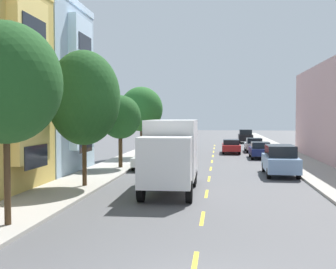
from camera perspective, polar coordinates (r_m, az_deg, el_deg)
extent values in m
plane|color=#4C4C4F|center=(38.66, 6.03, -3.17)|extent=(160.00, 160.00, 0.00)
cube|color=#A39E93|center=(37.46, -4.97, -3.24)|extent=(3.20, 120.00, 0.14)
cube|color=#A39E93|center=(37.23, 16.99, -3.37)|extent=(3.20, 120.00, 0.14)
cube|color=yellow|center=(11.14, 3.59, -17.20)|extent=(0.14, 2.20, 0.01)
cube|color=yellow|center=(15.93, 4.66, -11.17)|extent=(0.14, 2.20, 0.01)
cube|color=yellow|center=(20.82, 5.22, -7.95)|extent=(0.14, 2.20, 0.01)
cube|color=yellow|center=(25.75, 5.56, -5.95)|extent=(0.14, 2.20, 0.01)
cube|color=yellow|center=(30.71, 5.78, -4.60)|extent=(0.14, 2.20, 0.01)
cube|color=yellow|center=(35.68, 5.95, -3.63)|extent=(0.14, 2.20, 0.01)
cube|color=yellow|center=(40.65, 6.07, -2.89)|extent=(0.14, 2.20, 0.01)
cube|color=yellow|center=(45.63, 6.17, -2.32)|extent=(0.14, 2.20, 0.01)
cube|color=yellow|center=(50.62, 6.24, -1.85)|extent=(0.14, 2.20, 0.01)
cube|color=yellow|center=(55.60, 6.31, -1.47)|extent=(0.14, 2.20, 0.01)
cube|color=#F9D572|center=(21.42, -18.16, 6.95)|extent=(0.55, 3.34, 7.92)
cube|color=#1E232D|center=(21.31, -17.31, -2.86)|extent=(0.04, 2.54, 1.10)
cube|color=#1E232D|center=(21.25, -17.41, 5.35)|extent=(0.04, 2.54, 1.10)
cube|color=#1E232D|center=(21.63, -17.51, 13.44)|extent=(0.04, 2.54, 1.10)
cube|color=#CAE7FE|center=(29.55, -12.72, 16.86)|extent=(0.60, 7.42, 0.44)
cube|color=#CAE7FE|center=(28.52, -11.62, 6.70)|extent=(0.55, 3.34, 8.53)
cube|color=#1E232D|center=(28.40, -10.99, -1.23)|extent=(0.04, 2.54, 1.10)
cube|color=#1E232D|center=(28.38, -11.04, 5.40)|extent=(0.04, 2.54, 1.10)
cube|color=#1E232D|center=(28.74, -11.09, 11.94)|extent=(0.04, 2.54, 1.10)
cylinder|color=#47331E|center=(15.10, -20.86, -5.35)|extent=(0.22, 0.22, 3.21)
ellipsoid|color=#1E4C1E|center=(15.01, -21.04, 6.55)|extent=(3.70, 3.70, 4.05)
cylinder|color=#47331E|center=(22.56, -11.20, -3.32)|extent=(0.23, 0.23, 2.74)
ellipsoid|color=#1E4C1E|center=(22.48, -11.26, 4.88)|extent=(3.78, 3.78, 4.93)
cylinder|color=#47331E|center=(30.35, -6.43, -2.13)|extent=(0.28, 0.28, 2.43)
ellipsoid|color=#1E4C1E|center=(30.26, -6.45, 2.36)|extent=(2.94, 2.94, 3.10)
cylinder|color=#47331E|center=(38.25, -3.62, -0.90)|extent=(0.24, 0.24, 2.81)
ellipsoid|color=#235B23|center=(38.19, -3.63, 3.45)|extent=(3.88, 3.88, 4.00)
cube|color=white|center=(22.27, 0.68, -1.78)|extent=(2.50, 5.42, 2.91)
cube|color=white|center=(18.50, -0.41, -3.75)|extent=(2.34, 1.94, 2.20)
cube|color=black|center=(17.56, -0.73, -2.49)|extent=(2.02, 0.12, 0.97)
cube|color=black|center=(25.03, 1.22, -5.20)|extent=(2.40, 0.20, 0.24)
cylinder|color=black|center=(18.77, -3.67, -7.61)|extent=(0.30, 0.97, 0.96)
cylinder|color=black|center=(18.55, 2.86, -7.73)|extent=(0.30, 0.97, 0.96)
cylinder|color=black|center=(24.03, -1.53, -5.40)|extent=(0.30, 0.97, 0.96)
cylinder|color=black|center=(23.85, 3.55, -5.46)|extent=(0.30, 0.97, 0.96)
cylinder|color=black|center=(22.95, -1.89, -5.77)|extent=(0.30, 0.97, 0.96)
cylinder|color=black|center=(22.77, 3.44, -5.84)|extent=(0.30, 0.97, 0.96)
cube|color=silver|center=(30.60, -2.60, -3.44)|extent=(1.83, 4.51, 0.60)
cube|color=black|center=(30.77, -2.54, -2.38)|extent=(1.60, 2.17, 0.50)
cylinder|color=black|center=(29.28, -4.61, -4.30)|extent=(0.22, 0.66, 0.66)
cylinder|color=black|center=(29.02, -1.54, -4.35)|extent=(0.22, 0.66, 0.66)
cylinder|color=black|center=(32.27, -3.56, -3.67)|extent=(0.22, 0.66, 0.66)
cylinder|color=black|center=(32.03, -0.77, -3.72)|extent=(0.22, 0.66, 0.66)
cube|color=#7A9EC6|center=(28.00, 14.88, -3.75)|extent=(2.02, 4.83, 0.90)
cube|color=black|center=(27.93, 14.90, -2.12)|extent=(1.76, 2.81, 0.70)
cylinder|color=black|center=(29.77, 16.14, -4.27)|extent=(0.23, 0.66, 0.66)
cylinder|color=black|center=(29.57, 12.81, -4.29)|extent=(0.23, 0.66, 0.66)
cylinder|color=black|center=(26.57, 17.17, -5.08)|extent=(0.23, 0.66, 0.66)
cylinder|color=black|center=(26.34, 13.44, -5.11)|extent=(0.23, 0.66, 0.66)
cube|color=#195B60|center=(57.66, 2.00, -0.70)|extent=(1.80, 4.50, 0.60)
cube|color=black|center=(57.86, 2.02, -0.14)|extent=(1.58, 2.16, 0.50)
cylinder|color=black|center=(56.24, 1.06, -1.08)|extent=(0.22, 0.66, 0.66)
cylinder|color=black|center=(56.10, 2.67, -1.09)|extent=(0.22, 0.66, 0.66)
cylinder|color=black|center=(59.27, 1.36, -0.90)|extent=(0.22, 0.66, 0.66)
cylinder|color=black|center=(59.14, 2.89, -0.91)|extent=(0.22, 0.66, 0.66)
cube|color=orange|center=(37.86, -0.38, -2.30)|extent=(1.83, 4.70, 0.62)
cube|color=black|center=(38.19, -0.31, -1.38)|extent=(1.60, 2.82, 0.55)
cylinder|color=black|center=(36.42, -1.95, -2.98)|extent=(0.22, 0.66, 0.66)
cylinder|color=black|center=(36.21, 0.55, -3.01)|extent=(0.22, 0.66, 0.66)
cylinder|color=black|center=(39.57, -1.23, -2.55)|extent=(0.22, 0.66, 0.66)
cylinder|color=black|center=(39.37, 1.08, -2.57)|extent=(0.22, 0.66, 0.66)
cube|color=navy|center=(39.00, 12.27, -2.22)|extent=(1.76, 4.01, 0.62)
cube|color=black|center=(38.48, 12.34, -1.41)|extent=(1.54, 1.69, 0.55)
cylinder|color=black|center=(40.45, 13.17, -2.50)|extent=(0.22, 0.66, 0.66)
cylinder|color=black|center=(40.32, 11.01, -2.50)|extent=(0.22, 0.66, 0.66)
cylinder|color=black|center=(37.75, 13.60, -2.85)|extent=(0.22, 0.66, 0.66)
cylinder|color=black|center=(37.61, 11.29, -2.85)|extent=(0.22, 0.66, 0.66)
cube|color=#333338|center=(50.06, 1.13, -1.16)|extent=(1.96, 4.75, 0.62)
cube|color=black|center=(50.40, 1.19, -0.47)|extent=(1.68, 2.87, 0.55)
cylinder|color=black|center=(48.61, -0.05, -1.63)|extent=(0.24, 0.67, 0.66)
cylinder|color=black|center=(48.40, 1.82, -1.65)|extent=(0.24, 0.67, 0.66)
cylinder|color=black|center=(51.77, 0.48, -1.38)|extent=(0.24, 0.67, 0.66)
cylinder|color=black|center=(51.57, 2.24, -1.40)|extent=(0.24, 0.67, 0.66)
cube|color=#B2B5BA|center=(46.04, 11.47, -1.51)|extent=(1.80, 4.03, 0.62)
cube|color=black|center=(45.53, 11.54, -0.82)|extent=(1.56, 1.70, 0.55)
cylinder|color=black|center=(47.49, 12.23, -1.78)|extent=(0.23, 0.66, 0.66)
cylinder|color=black|center=(47.35, 10.40, -1.77)|extent=(0.23, 0.66, 0.66)
cylinder|color=black|center=(44.79, 12.60, -2.03)|extent=(0.23, 0.66, 0.66)
cylinder|color=black|center=(44.64, 10.66, -2.03)|extent=(0.23, 0.66, 0.66)
cube|color=black|center=(61.65, 10.39, -0.40)|extent=(2.02, 4.83, 0.90)
cube|color=black|center=(61.62, 10.39, 0.35)|extent=(1.75, 2.81, 0.70)
cylinder|color=black|center=(63.35, 11.10, -0.74)|extent=(0.23, 0.66, 0.66)
cylinder|color=black|center=(63.27, 9.53, -0.73)|extent=(0.23, 0.66, 0.66)
cylinder|color=black|center=(60.10, 11.28, -0.90)|extent=(0.23, 0.66, 0.66)
cylinder|color=black|center=(60.02, 9.63, -0.90)|extent=(0.23, 0.66, 0.66)
cube|color=#AD1E1E|center=(43.82, 8.49, -1.70)|extent=(1.80, 4.50, 0.60)
cube|color=black|center=(43.56, 8.51, -1.00)|extent=(1.58, 2.16, 0.50)
cylinder|color=black|center=(45.39, 9.44, -1.95)|extent=(0.22, 0.66, 0.66)
cylinder|color=black|center=(45.35, 7.44, -1.94)|extent=(0.22, 0.66, 0.66)
cylinder|color=black|center=(42.34, 9.62, -2.26)|extent=(0.22, 0.66, 0.66)
cylinder|color=black|center=(42.30, 7.48, -2.25)|extent=(0.22, 0.66, 0.66)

